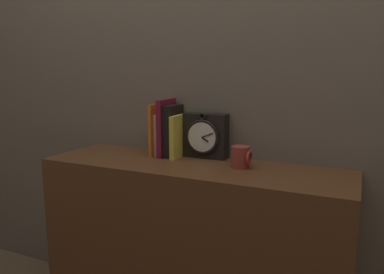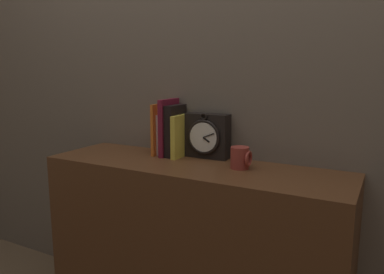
{
  "view_description": "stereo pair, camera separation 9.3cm",
  "coord_description": "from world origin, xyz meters",
  "px_view_note": "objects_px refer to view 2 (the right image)",
  "views": [
    {
      "loc": [
        0.61,
        -1.33,
        1.14
      ],
      "look_at": [
        0.0,
        0.0,
        0.87
      ],
      "focal_mm": 35.0,
      "sensor_mm": 36.0,
      "label": 1
    },
    {
      "loc": [
        0.7,
        -1.29,
        1.14
      ],
      "look_at": [
        0.0,
        0.0,
        0.87
      ],
      "focal_mm": 35.0,
      "sensor_mm": 36.0,
      "label": 2
    }
  ],
  "objects_px": {
    "book_slot2_maroon": "(169,127)",
    "mug": "(241,158)",
    "book_slot1_white": "(166,134)",
    "book_slot3_black": "(175,131)",
    "clock": "(207,136)",
    "book_slot4_yellow": "(181,136)",
    "book_slot0_orange": "(160,129)"
  },
  "relations": [
    {
      "from": "book_slot0_orange",
      "to": "book_slot4_yellow",
      "type": "bearing_deg",
      "value": -3.33
    },
    {
      "from": "clock",
      "to": "book_slot0_orange",
      "type": "height_order",
      "value": "book_slot0_orange"
    },
    {
      "from": "clock",
      "to": "book_slot2_maroon",
      "type": "relative_size",
      "value": 0.8
    },
    {
      "from": "book_slot1_white",
      "to": "book_slot4_yellow",
      "type": "bearing_deg",
      "value": -11.34
    },
    {
      "from": "clock",
      "to": "book_slot3_black",
      "type": "bearing_deg",
      "value": -168.36
    },
    {
      "from": "book_slot0_orange",
      "to": "book_slot3_black",
      "type": "xyz_separation_m",
      "value": [
        0.08,
        0.0,
        -0.0
      ]
    },
    {
      "from": "clock",
      "to": "mug",
      "type": "height_order",
      "value": "clock"
    },
    {
      "from": "book_slot2_maroon",
      "to": "mug",
      "type": "bearing_deg",
      "value": -10.55
    },
    {
      "from": "clock",
      "to": "book_slot3_black",
      "type": "xyz_separation_m",
      "value": [
        -0.14,
        -0.03,
        0.02
      ]
    },
    {
      "from": "book_slot2_maroon",
      "to": "book_slot1_white",
      "type": "bearing_deg",
      "value": 149.53
    },
    {
      "from": "clock",
      "to": "book_slot3_black",
      "type": "relative_size",
      "value": 0.89
    },
    {
      "from": "book_slot0_orange",
      "to": "book_slot3_black",
      "type": "distance_m",
      "value": 0.08
    },
    {
      "from": "book_slot1_white",
      "to": "book_slot4_yellow",
      "type": "relative_size",
      "value": 0.98
    },
    {
      "from": "clock",
      "to": "book_slot0_orange",
      "type": "bearing_deg",
      "value": -172.21
    },
    {
      "from": "book_slot0_orange",
      "to": "mug",
      "type": "height_order",
      "value": "book_slot0_orange"
    },
    {
      "from": "clock",
      "to": "book_slot0_orange",
      "type": "xyz_separation_m",
      "value": [
        -0.22,
        -0.03,
        0.02
      ]
    },
    {
      "from": "clock",
      "to": "mug",
      "type": "xyz_separation_m",
      "value": [
        0.19,
        -0.1,
        -0.05
      ]
    },
    {
      "from": "clock",
      "to": "book_slot1_white",
      "type": "relative_size",
      "value": 1.1
    },
    {
      "from": "book_slot3_black",
      "to": "book_slot4_yellow",
      "type": "distance_m",
      "value": 0.04
    },
    {
      "from": "book_slot1_white",
      "to": "book_slot3_black",
      "type": "height_order",
      "value": "book_slot3_black"
    },
    {
      "from": "book_slot1_white",
      "to": "book_slot2_maroon",
      "type": "height_order",
      "value": "book_slot2_maroon"
    },
    {
      "from": "book_slot3_black",
      "to": "mug",
      "type": "xyz_separation_m",
      "value": [
        0.34,
        -0.07,
        -0.07
      ]
    },
    {
      "from": "clock",
      "to": "book_slot3_black",
      "type": "distance_m",
      "value": 0.15
    },
    {
      "from": "book_slot0_orange",
      "to": "clock",
      "type": "bearing_deg",
      "value": 7.79
    },
    {
      "from": "book_slot0_orange",
      "to": "book_slot2_maroon",
      "type": "distance_m",
      "value": 0.05
    },
    {
      "from": "book_slot0_orange",
      "to": "book_slot4_yellow",
      "type": "distance_m",
      "value": 0.12
    },
    {
      "from": "mug",
      "to": "clock",
      "type": "bearing_deg",
      "value": 152.03
    },
    {
      "from": "clock",
      "to": "book_slot2_maroon",
      "type": "xyz_separation_m",
      "value": [
        -0.17,
        -0.03,
        0.03
      ]
    },
    {
      "from": "book_slot2_maroon",
      "to": "book_slot4_yellow",
      "type": "relative_size",
      "value": 1.35
    },
    {
      "from": "book_slot0_orange",
      "to": "book_slot3_black",
      "type": "relative_size",
      "value": 1.01
    },
    {
      "from": "book_slot1_white",
      "to": "book_slot2_maroon",
      "type": "relative_size",
      "value": 0.72
    },
    {
      "from": "book_slot0_orange",
      "to": "mug",
      "type": "xyz_separation_m",
      "value": [
        0.41,
        -0.07,
        -0.07
      ]
    }
  ]
}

